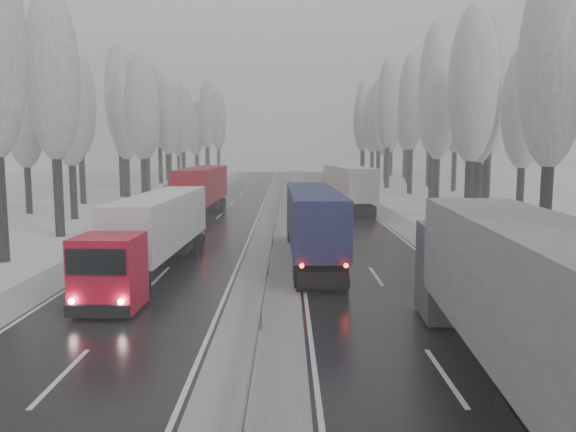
{
  "coord_description": "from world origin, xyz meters",
  "views": [
    {
      "loc": [
        0.92,
        -14.71,
        6.26
      ],
      "look_at": [
        0.98,
        18.37,
        2.2
      ],
      "focal_mm": 35.0,
      "sensor_mm": 36.0,
      "label": 1
    }
  ],
  "objects_px": {
    "truck_grey_tarp": "(529,298)",
    "truck_red_red": "(200,189)",
    "truck_cream_box": "(346,184)",
    "box_truck_distant": "(297,179)",
    "truck_red_white": "(155,229)",
    "truck_blue_box": "(312,218)"
  },
  "relations": [
    {
      "from": "truck_grey_tarp",
      "to": "box_truck_distant",
      "type": "relative_size",
      "value": 2.4
    },
    {
      "from": "box_truck_distant",
      "to": "truck_cream_box",
      "type": "bearing_deg",
      "value": -83.43
    },
    {
      "from": "truck_cream_box",
      "to": "box_truck_distant",
      "type": "relative_size",
      "value": 2.35
    },
    {
      "from": "truck_grey_tarp",
      "to": "truck_red_red",
      "type": "distance_m",
      "value": 39.39
    },
    {
      "from": "truck_cream_box",
      "to": "truck_grey_tarp",
      "type": "bearing_deg",
      "value": -95.23
    },
    {
      "from": "box_truck_distant",
      "to": "truck_red_red",
      "type": "relative_size",
      "value": 0.43
    },
    {
      "from": "truck_blue_box",
      "to": "truck_cream_box",
      "type": "xyz_separation_m",
      "value": [
        4.59,
        25.56,
        0.23
      ]
    },
    {
      "from": "box_truck_distant",
      "to": "truck_red_red",
      "type": "height_order",
      "value": "truck_red_red"
    },
    {
      "from": "box_truck_distant",
      "to": "truck_red_red",
      "type": "distance_m",
      "value": 38.68
    },
    {
      "from": "truck_red_white",
      "to": "truck_red_red",
      "type": "relative_size",
      "value": 0.87
    },
    {
      "from": "truck_grey_tarp",
      "to": "box_truck_distant",
      "type": "distance_m",
      "value": 74.6
    },
    {
      "from": "truck_grey_tarp",
      "to": "truck_cream_box",
      "type": "height_order",
      "value": "truck_grey_tarp"
    },
    {
      "from": "truck_red_white",
      "to": "truck_red_red",
      "type": "bearing_deg",
      "value": 95.15
    },
    {
      "from": "truck_grey_tarp",
      "to": "truck_blue_box",
      "type": "relative_size",
      "value": 1.13
    },
    {
      "from": "truck_blue_box",
      "to": "truck_red_white",
      "type": "relative_size",
      "value": 1.04
    },
    {
      "from": "truck_blue_box",
      "to": "truck_red_white",
      "type": "bearing_deg",
      "value": -158.83
    },
    {
      "from": "truck_grey_tarp",
      "to": "truck_red_red",
      "type": "bearing_deg",
      "value": 113.94
    },
    {
      "from": "box_truck_distant",
      "to": "truck_red_white",
      "type": "bearing_deg",
      "value": -99.09
    },
    {
      "from": "truck_blue_box",
      "to": "truck_red_red",
      "type": "height_order",
      "value": "truck_red_red"
    },
    {
      "from": "truck_red_red",
      "to": "box_truck_distant",
      "type": "bearing_deg",
      "value": 77.28
    },
    {
      "from": "truck_cream_box",
      "to": "truck_red_white",
      "type": "xyz_separation_m",
      "value": [
        -12.5,
        -28.82,
        -0.33
      ]
    },
    {
      "from": "truck_grey_tarp",
      "to": "truck_red_white",
      "type": "bearing_deg",
      "value": 134.39
    }
  ]
}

